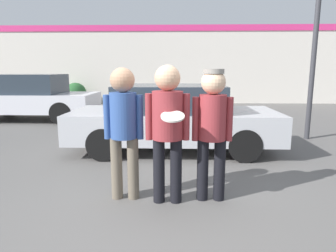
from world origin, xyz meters
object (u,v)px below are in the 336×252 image
parked_car_near (173,118)px  parked_car_far (31,97)px  person_left (124,122)px  shrub (76,93)px  person_right (212,123)px  person_middle_with_frisbee (167,121)px

parked_car_near → parked_car_far: bearing=142.3°
parked_car_near → parked_car_far: 6.24m
person_left → parked_car_far: size_ratio=0.40×
parked_car_near → shrub: 9.90m
parked_car_far → shrub: 4.74m
person_right → person_middle_with_frisbee: bearing=-170.5°
person_right → shrub: size_ratio=1.61×
person_left → shrub: size_ratio=1.62×
person_left → parked_car_near: size_ratio=0.40×
person_left → shrub: 11.89m
person_left → person_right: person_left is taller
shrub → person_right: bearing=-63.3°
parked_car_near → person_left: bearing=-103.5°
parked_car_near → person_middle_with_frisbee: bearing=-90.6°
person_middle_with_frisbee → shrub: bearing=114.1°
person_middle_with_frisbee → shrub: size_ratio=1.65×
parked_car_near → parked_car_far: parked_car_far is taller
person_left → parked_car_near: bearing=76.5°
parked_car_near → person_right: bearing=-77.7°
person_right → shrub: bearing=116.7°
person_middle_with_frisbee → shrub: person_middle_with_frisbee is taller
person_left → person_middle_with_frisbee: size_ratio=0.98×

